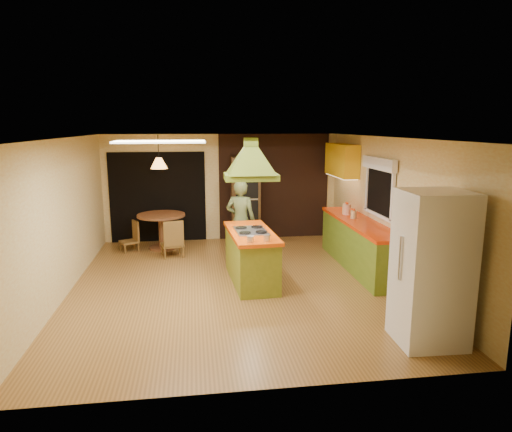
{
  "coord_description": "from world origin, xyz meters",
  "views": [
    {
      "loc": [
        -0.67,
        -7.5,
        2.71
      ],
      "look_at": [
        0.39,
        0.21,
        1.15
      ],
      "focal_mm": 32.0,
      "sensor_mm": 36.0,
      "label": 1
    }
  ],
  "objects": [
    {
      "name": "ceiling_plane",
      "position": [
        0.0,
        0.0,
        2.5
      ],
      "size": [
        6.5,
        6.5,
        0.0
      ],
      "primitive_type": "plane",
      "rotation": [
        3.14,
        0.0,
        0.0
      ],
      "color": "silver",
      "rests_on": "room_walls"
    },
    {
      "name": "dining_table",
      "position": [
        -1.39,
        2.52,
        0.55
      ],
      "size": [
        1.05,
        1.05,
        0.78
      ],
      "rotation": [
        0.0,
        0.0,
        0.25
      ],
      "color": "brown",
      "rests_on": "ground"
    },
    {
      "name": "canister_medium",
      "position": [
        2.4,
        1.3,
        1.03
      ],
      "size": [
        0.16,
        0.16,
        0.21
      ],
      "primitive_type": "cylinder",
      "rotation": [
        0.0,
        0.0,
        0.07
      ],
      "color": "beige",
      "rests_on": "right_counter"
    },
    {
      "name": "pendant_lamp",
      "position": [
        -1.39,
        2.52,
        1.9
      ],
      "size": [
        0.42,
        0.42,
        0.23
      ],
      "primitive_type": "cone",
      "rotation": [
        0.0,
        0.0,
        -0.17
      ],
      "color": "#FF9E3F",
      "rests_on": "ceiling_plane"
    },
    {
      "name": "right_counter",
      "position": [
        2.45,
        0.6,
        0.46
      ],
      "size": [
        0.62,
        3.05,
        0.92
      ],
      "color": "olive",
      "rests_on": "ground"
    },
    {
      "name": "nook_opening",
      "position": [
        -1.5,
        3.23,
        1.05
      ],
      "size": [
        2.2,
        0.03,
        2.1
      ],
      "primitive_type": "cube",
      "color": "black",
      "rests_on": "ground"
    },
    {
      "name": "canister_small",
      "position": [
        2.4,
        0.85,
        1.0
      ],
      "size": [
        0.13,
        0.13,
        0.15
      ],
      "primitive_type": "cylinder",
      "rotation": [
        0.0,
        0.0,
        0.14
      ],
      "color": "beige",
      "rests_on": "right_counter"
    },
    {
      "name": "range_hood",
      "position": [
        0.29,
        0.11,
        2.26
      ],
      "size": [
        0.9,
        0.65,
        0.78
      ],
      "rotation": [
        0.0,
        0.0,
        -0.02
      ],
      "color": "#5D751D",
      "rests_on": "ceiling_plane"
    },
    {
      "name": "chair_left",
      "position": [
        -2.09,
        2.42,
        0.33
      ],
      "size": [
        0.48,
        0.48,
        0.66
      ],
      "primitive_type": null,
      "rotation": [
        0.0,
        0.0,
        -1.11
      ],
      "color": "brown",
      "rests_on": "ground"
    },
    {
      "name": "brick_panel",
      "position": [
        1.25,
        3.23,
        1.25
      ],
      "size": [
        2.64,
        0.03,
        2.5
      ],
      "primitive_type": "cube",
      "color": "#381E14",
      "rests_on": "ground"
    },
    {
      "name": "fluor_panel",
      "position": [
        -1.1,
        -1.2,
        2.48
      ],
      "size": [
        1.2,
        0.6,
        0.03
      ],
      "primitive_type": "cube",
      "color": "white",
      "rests_on": "ceiling_plane"
    },
    {
      "name": "window_right",
      "position": [
        2.7,
        0.4,
        1.77
      ],
      "size": [
        0.12,
        1.35,
        1.06
      ],
      "color": "black",
      "rests_on": "room_walls"
    },
    {
      "name": "man",
      "position": [
        0.24,
        1.36,
        0.82
      ],
      "size": [
        0.7,
        0.58,
        1.65
      ],
      "primitive_type": "imported",
      "rotation": [
        0.0,
        0.0,
        2.78
      ],
      "color": "#46512B",
      "rests_on": "ground"
    },
    {
      "name": "ground",
      "position": [
        0.0,
        0.0,
        0.0
      ],
      "size": [
        6.5,
        6.5,
        0.0
      ],
      "primitive_type": "plane",
      "color": "olive",
      "rests_on": "ground"
    },
    {
      "name": "canister_large",
      "position": [
        2.4,
        1.24,
        1.03
      ],
      "size": [
        0.16,
        0.16,
        0.21
      ],
      "primitive_type": "cylinder",
      "rotation": [
        0.0,
        0.0,
        0.09
      ],
      "color": "#F3DCC3",
      "rests_on": "right_counter"
    },
    {
      "name": "wall_oven",
      "position": [
        0.53,
        2.95,
        1.0
      ],
      "size": [
        0.68,
        0.62,
        1.99
      ],
      "rotation": [
        0.0,
        0.0,
        -0.04
      ],
      "color": "#4D3318",
      "rests_on": "ground"
    },
    {
      "name": "room_walls",
      "position": [
        0.0,
        0.0,
        1.25
      ],
      "size": [
        5.5,
        6.5,
        6.5
      ],
      "color": "beige",
      "rests_on": "ground"
    },
    {
      "name": "refrigerator",
      "position": [
        2.22,
        -2.46,
        0.97
      ],
      "size": [
        0.82,
        0.78,
        1.93
      ],
      "primitive_type": "cube",
      "rotation": [
        0.0,
        0.0,
        -0.03
      ],
      "color": "white",
      "rests_on": "ground"
    },
    {
      "name": "kitchen_island",
      "position": [
        0.29,
        0.11,
        0.46
      ],
      "size": [
        0.83,
        1.85,
        0.92
      ],
      "rotation": [
        0.0,
        0.0,
        0.06
      ],
      "color": "olive",
      "rests_on": "ground"
    },
    {
      "name": "chair_near",
      "position": [
        -1.14,
        1.87,
        0.4
      ],
      "size": [
        0.52,
        0.52,
        0.79
      ],
      "primitive_type": null,
      "rotation": [
        0.0,
        0.0,
        3.37
      ],
      "color": "brown",
      "rests_on": "ground"
    },
    {
      "name": "upper_cabinets",
      "position": [
        2.57,
        2.2,
        1.95
      ],
      "size": [
        0.34,
        1.4,
        0.7
      ],
      "primitive_type": "cube",
      "color": "yellow",
      "rests_on": "room_walls"
    }
  ]
}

